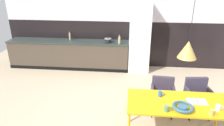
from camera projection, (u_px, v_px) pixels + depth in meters
The scene contains 16 objects.
back_wall_splashback_dark at pixel (121, 44), 6.61m from camera, with size 7.36×0.12×1.46m, color black.
kitchen_counter at pixel (69, 54), 6.54m from camera, with size 3.82×0.63×0.88m.
refrigerator_column at pixel (140, 38), 6.11m from camera, with size 0.62×0.60×2.08m, color silver.
dining_table at pixel (179, 105), 3.42m from camera, with size 1.74×0.78×0.74m.
armchair_near_window at pixel (163, 91), 4.24m from camera, with size 0.52×0.50×0.76m.
armchair_far_side at pixel (198, 92), 4.18m from camera, with size 0.54×0.52×0.78m.
fruit_bowl at pixel (183, 107), 3.20m from camera, with size 0.33×0.33×0.08m.
open_book at pixel (197, 102), 3.42m from camera, with size 0.32×0.20×0.02m.
mug_tall_blue at pixel (166, 108), 3.16m from camera, with size 0.13×0.09×0.10m.
mug_short_terracotta at pixel (218, 108), 3.18m from camera, with size 0.12×0.08×0.09m.
mug_dark_espresso at pixel (212, 113), 3.05m from camera, with size 0.12×0.07×0.10m.
mug_wide_latte at pixel (160, 94), 3.56m from camera, with size 0.12×0.07×0.10m.
cooking_pot at pixel (108, 41), 6.16m from camera, with size 0.22×0.22×0.16m.
bottle_spice_small at pixel (119, 40), 6.06m from camera, with size 0.07×0.07×0.26m.
bottle_vinegar_dark at pixel (70, 36), 6.45m from camera, with size 0.06×0.06×0.26m.
pendant_lamp_over_table_near at pixel (188, 50), 3.02m from camera, with size 0.29×0.29×1.32m.
Camera 1 is at (0.36, -3.14, 2.63)m, focal length 32.60 mm.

